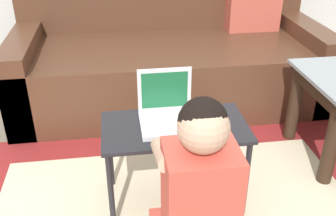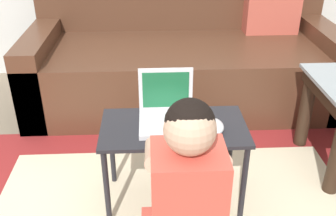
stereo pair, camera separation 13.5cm
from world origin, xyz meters
name	(u,v)px [view 1 (the left image)]	position (x,y,z in m)	size (l,w,h in m)	color
ground_plane	(165,200)	(0.00, 0.00, 0.00)	(16.00, 16.00, 0.00)	#7F705B
couch	(170,59)	(0.19, 1.08, 0.27)	(1.98, 0.91, 0.76)	#4C2D1E
laptop_desk	(175,136)	(0.04, 0.00, 0.35)	(0.61, 0.33, 0.40)	black
laptop	(167,115)	(0.01, 0.03, 0.43)	(0.23, 0.21, 0.22)	silver
computer_mouse	(216,124)	(0.21, -0.04, 0.42)	(0.07, 0.12, 0.04)	silver
person_seated	(199,207)	(0.06, -0.40, 0.31)	(0.32, 0.39, 0.72)	#CC4C3D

